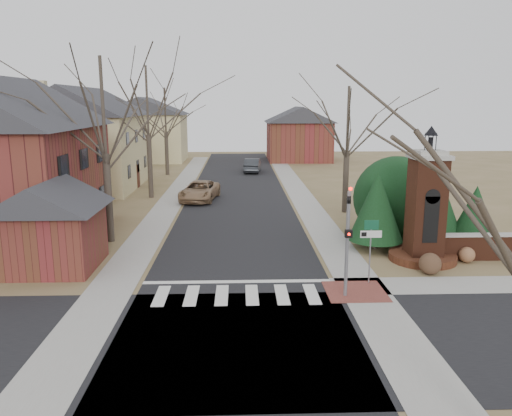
{
  "coord_description": "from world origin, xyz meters",
  "views": [
    {
      "loc": [
        0.12,
        -17.91,
        7.52
      ],
      "look_at": [
        0.94,
        6.0,
        2.45
      ],
      "focal_mm": 35.0,
      "sensor_mm": 36.0,
      "label": 1
    }
  ],
  "objects_px": {
    "brick_gate_monument": "(425,217)",
    "distant_car": "(253,165)",
    "traffic_signal_pole": "(348,233)",
    "sign_post": "(371,239)",
    "pickup_truck": "(200,191)"
  },
  "relations": [
    {
      "from": "sign_post",
      "to": "distant_car",
      "type": "distance_m",
      "value": 34.88
    },
    {
      "from": "brick_gate_monument",
      "to": "traffic_signal_pole",
      "type": "bearing_deg",
      "value": -136.76
    },
    {
      "from": "traffic_signal_pole",
      "to": "brick_gate_monument",
      "type": "distance_m",
      "value": 6.47
    },
    {
      "from": "pickup_truck",
      "to": "distant_car",
      "type": "relative_size",
      "value": 1.16
    },
    {
      "from": "brick_gate_monument",
      "to": "pickup_truck",
      "type": "xyz_separation_m",
      "value": [
        -11.98,
        15.64,
        -1.42
      ]
    },
    {
      "from": "traffic_signal_pole",
      "to": "pickup_truck",
      "type": "height_order",
      "value": "traffic_signal_pole"
    },
    {
      "from": "pickup_truck",
      "to": "distant_car",
      "type": "height_order",
      "value": "distant_car"
    },
    {
      "from": "brick_gate_monument",
      "to": "distant_car",
      "type": "relative_size",
      "value": 1.4
    },
    {
      "from": "sign_post",
      "to": "brick_gate_monument",
      "type": "distance_m",
      "value": 4.55
    },
    {
      "from": "traffic_signal_pole",
      "to": "sign_post",
      "type": "height_order",
      "value": "traffic_signal_pole"
    },
    {
      "from": "sign_post",
      "to": "brick_gate_monument",
      "type": "height_order",
      "value": "brick_gate_monument"
    },
    {
      "from": "traffic_signal_pole",
      "to": "distant_car",
      "type": "bearing_deg",
      "value": 94.28
    },
    {
      "from": "traffic_signal_pole",
      "to": "distant_car",
      "type": "distance_m",
      "value": 36.19
    },
    {
      "from": "traffic_signal_pole",
      "to": "pickup_truck",
      "type": "xyz_separation_m",
      "value": [
        -7.28,
        20.06,
        -1.84
      ]
    },
    {
      "from": "brick_gate_monument",
      "to": "pickup_truck",
      "type": "relative_size",
      "value": 1.2
    }
  ]
}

